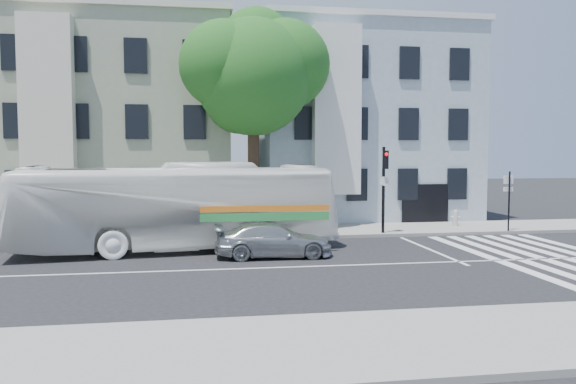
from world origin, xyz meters
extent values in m
plane|color=black|center=(0.00, 0.00, 0.00)|extent=(120.00, 120.00, 0.00)
cube|color=gray|center=(0.00, 8.00, 0.07)|extent=(80.00, 4.00, 0.15)
cube|color=gray|center=(0.00, -8.00, 0.07)|extent=(80.00, 4.00, 0.15)
cube|color=gray|center=(-7.00, 15.00, 5.50)|extent=(12.00, 10.00, 11.00)
cube|color=#95A3B1|center=(7.00, 15.00, 5.50)|extent=(12.00, 10.00, 11.00)
cylinder|color=#2D2116|center=(0.00, 8.50, 2.60)|extent=(0.56, 0.56, 5.20)
sphere|color=#1C4E19|center=(0.00, 8.50, 7.50)|extent=(5.60, 5.60, 5.60)
sphere|color=#1C4E19|center=(1.60, 8.90, 8.20)|extent=(4.40, 4.40, 4.40)
sphere|color=#1C4E19|center=(-1.40, 8.20, 8.00)|extent=(4.20, 4.20, 4.20)
sphere|color=#1C4E19|center=(0.30, 9.70, 9.20)|extent=(3.80, 3.80, 3.80)
sphere|color=#1C4E19|center=(-0.60, 9.10, 6.50)|extent=(3.40, 3.40, 3.40)
imported|color=white|center=(-3.48, 3.99, 1.75)|extent=(4.46, 12.85, 3.51)
imported|color=#AEB1B5|center=(0.09, 1.96, 0.63)|extent=(1.85, 4.38, 1.26)
cylinder|color=black|center=(5.86, 6.44, 2.08)|extent=(0.14, 0.14, 4.16)
cube|color=black|center=(5.86, 6.19, 3.56)|extent=(0.32, 0.28, 0.84)
sphere|color=red|center=(5.86, 6.06, 3.81)|extent=(0.16, 0.16, 0.16)
cylinder|color=white|center=(5.86, 6.29, 2.57)|extent=(0.43, 0.14, 0.44)
cylinder|color=#B0AFAB|center=(10.37, 8.32, 0.48)|extent=(0.27, 0.27, 0.66)
sphere|color=#B0AFAB|center=(10.37, 8.32, 0.85)|extent=(0.24, 0.24, 0.24)
cylinder|color=#B0AFAB|center=(10.37, 8.32, 0.57)|extent=(0.47, 0.26, 0.15)
cylinder|color=black|center=(12.00, 6.10, 1.57)|extent=(0.08, 0.08, 2.85)
cube|color=white|center=(12.00, 6.20, 2.60)|extent=(0.51, 0.09, 0.40)
cube|color=white|center=(12.00, 6.20, 2.14)|extent=(0.51, 0.09, 0.21)
camera|label=1|loc=(-2.64, -18.55, 3.88)|focal=35.00mm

